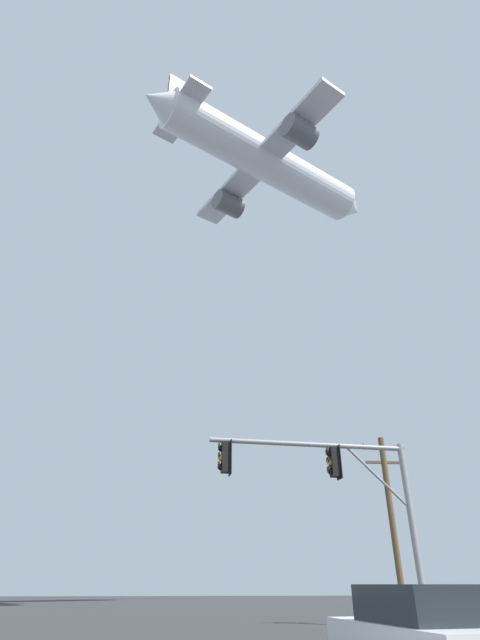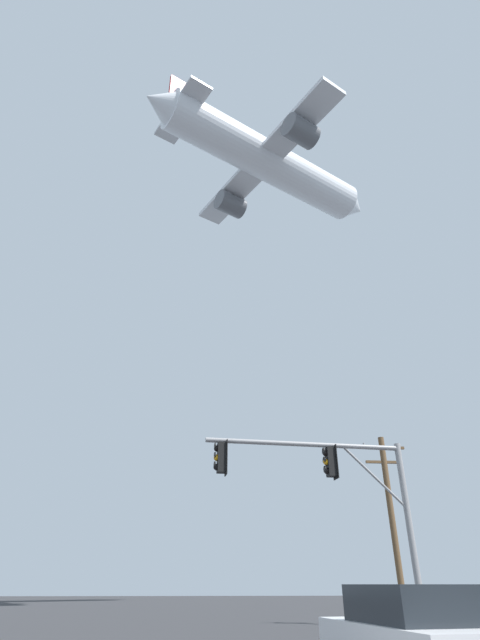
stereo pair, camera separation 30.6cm
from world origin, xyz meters
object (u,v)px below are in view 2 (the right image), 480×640
at_px(signal_pole_near, 334,484).
at_px(utility_pole, 392,518).
at_px(parked_car, 414,637).
at_px(airplane, 267,162).

xyz_separation_m(signal_pole_near, utility_pole, (4.69, 7.96, -0.03)).
relative_size(signal_pole_near, parked_car, 1.49).
relative_size(signal_pole_near, utility_pole, 0.80).
bearing_deg(parked_car, signal_pole_near, 85.62).
height_order(airplane, parked_car, airplane).
relative_size(signal_pole_near, airplane, 0.23).
height_order(signal_pole_near, parked_car, signal_pole_near).
bearing_deg(utility_pole, airplane, 99.04).
bearing_deg(utility_pole, parked_car, -110.29).
bearing_deg(parked_car, utility_pole, 69.71).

